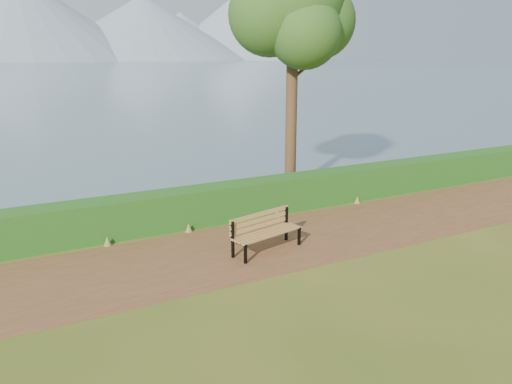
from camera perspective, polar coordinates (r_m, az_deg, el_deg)
ground at (r=11.97m, az=0.76°, el=-6.71°), size 140.00×140.00×0.00m
path at (r=12.21m, az=0.09°, el=-6.22°), size 40.00×3.40×0.01m
hedge at (r=14.01m, az=-4.32°, el=-1.25°), size 32.00×0.85×1.00m
bench at (r=11.81m, az=0.97°, el=-4.28°), size 1.90×0.94×0.92m
tree at (r=16.40m, az=4.26°, el=20.19°), size 4.10×3.47×7.91m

